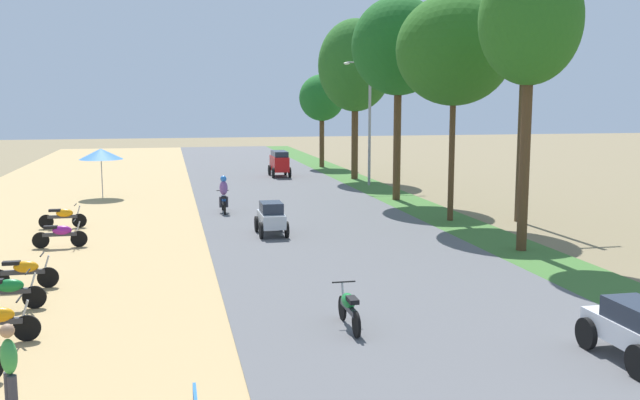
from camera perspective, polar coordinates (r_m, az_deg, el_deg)
parked_motorbike_third at (r=18.66m, az=-23.80°, el=-6.64°), size 1.80×0.54×0.94m
parked_motorbike_fourth at (r=20.52m, az=-22.68°, el=-5.28°), size 1.80×0.54×0.94m
parked_motorbike_fifth at (r=25.71m, az=-20.13°, el=-2.54°), size 1.80×0.54×0.94m
parked_motorbike_sixth at (r=29.54m, az=-19.93°, el=-1.21°), size 1.80×0.54×0.94m
vendor_umbrella at (r=38.02m, az=-17.20°, el=3.55°), size 2.20×2.20×2.52m
pedestrian_on_shoulder at (r=12.19m, az=-23.68°, el=-12.31°), size 0.38×0.43×1.62m
median_tree_nearest at (r=24.40m, az=16.55°, el=13.54°), size 3.31×3.31×9.62m
median_tree_second at (r=29.81m, az=10.75°, el=11.76°), size 4.74×4.74×9.26m
median_tree_third at (r=35.73m, az=6.33°, el=12.13°), size 4.62×4.62×10.00m
median_tree_fourth at (r=45.05m, az=2.85°, el=10.72°), size 4.66×4.66×9.99m
median_tree_fifth at (r=53.04m, az=0.15°, el=8.18°), size 3.37×3.37×6.86m
streetlamp_mid at (r=41.70m, az=4.02°, el=6.98°), size 3.16×0.20×7.28m
utility_pole_near at (r=30.51m, az=15.83°, el=6.72°), size 1.80×0.20×8.64m
car_sedan_white at (r=15.00m, az=24.01°, el=-9.42°), size 1.10×2.26×1.19m
car_hatchback_silver at (r=26.38m, az=-3.94°, el=-1.37°), size 1.04×2.00×1.23m
car_van_red at (r=46.32m, az=-3.28°, el=3.06°), size 1.19×2.41×1.67m
motorbike_ahead_third at (r=15.75m, az=2.33°, el=-8.52°), size 0.54×1.80×0.94m
motorbike_ahead_fourth at (r=31.76m, az=-7.76°, el=0.38°), size 0.54×1.80×1.66m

